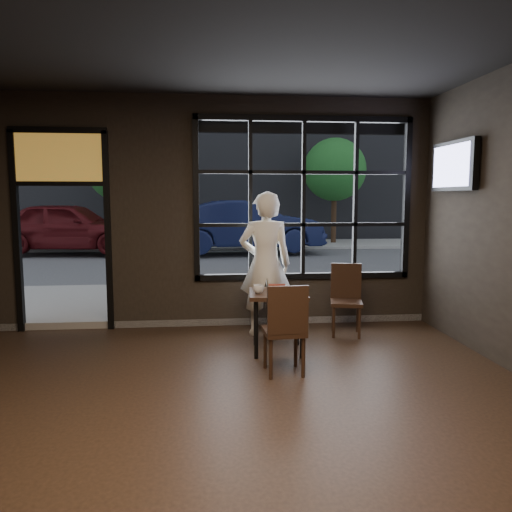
{
  "coord_description": "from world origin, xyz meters",
  "views": [
    {
      "loc": [
        -0.16,
        -3.46,
        1.83
      ],
      "look_at": [
        0.4,
        2.2,
        1.15
      ],
      "focal_mm": 35.0,
      "sensor_mm": 36.0,
      "label": 1
    }
  ],
  "objects": [
    {
      "name": "floor",
      "position": [
        0.0,
        0.0,
        -0.01
      ],
      "size": [
        6.0,
        7.0,
        0.02
      ],
      "primitive_type": "cube",
      "color": "black",
      "rests_on": "ground"
    },
    {
      "name": "window_frame",
      "position": [
        1.2,
        3.5,
        1.8
      ],
      "size": [
        3.06,
        0.12,
        2.28
      ],
      "primitive_type": "cube",
      "color": "black",
      "rests_on": "ground"
    },
    {
      "name": "stained_transom",
      "position": [
        -2.1,
        3.5,
        2.35
      ],
      "size": [
        1.2,
        0.06,
        0.7
      ],
      "primitive_type": "cube",
      "color": "orange",
      "rests_on": "ground"
    },
    {
      "name": "street_asphalt",
      "position": [
        0.0,
        24.0,
        -0.02
      ],
      "size": [
        60.0,
        41.0,
        0.04
      ],
      "primitive_type": "cube",
      "color": "#545456",
      "rests_on": "ground"
    },
    {
      "name": "building_across",
      "position": [
        0.0,
        23.0,
        7.5
      ],
      "size": [
        28.0,
        12.0,
        15.0
      ],
      "primitive_type": "cube",
      "color": "#5B5956",
      "rests_on": "ground"
    },
    {
      "name": "cafe_table",
      "position": [
        0.66,
        2.24,
        0.36
      ],
      "size": [
        0.72,
        0.72,
        0.72
      ],
      "primitive_type": "cube",
      "rotation": [
        0.0,
        0.0,
        -0.08
      ],
      "color": "black",
      "rests_on": "floor"
    },
    {
      "name": "chair_near",
      "position": [
        0.62,
        1.52,
        0.48
      ],
      "size": [
        0.43,
        0.43,
        0.95
      ],
      "primitive_type": "cube",
      "rotation": [
        0.0,
        0.0,
        3.2
      ],
      "color": "black",
      "rests_on": "floor"
    },
    {
      "name": "chair_window",
      "position": [
        1.66,
        2.86,
        0.47
      ],
      "size": [
        0.49,
        0.49,
        0.94
      ],
      "primitive_type": "cube",
      "rotation": [
        0.0,
        0.0,
        -0.23
      ],
      "color": "black",
      "rests_on": "floor"
    },
    {
      "name": "man",
      "position": [
        0.6,
        3.01,
        0.95
      ],
      "size": [
        0.7,
        0.47,
        1.89
      ],
      "primitive_type": "imported",
      "rotation": [
        0.0,
        0.0,
        3.11
      ],
      "color": "white",
      "rests_on": "floor"
    },
    {
      "name": "hotdog",
      "position": [
        0.67,
        2.39,
        0.75
      ],
      "size": [
        0.21,
        0.1,
        0.06
      ],
      "primitive_type": null,
      "rotation": [
        0.0,
        0.0,
        -0.11
      ],
      "color": "tan",
      "rests_on": "cafe_table"
    },
    {
      "name": "cup",
      "position": [
        0.43,
        2.18,
        0.77
      ],
      "size": [
        0.14,
        0.14,
        0.1
      ],
      "primitive_type": "imported",
      "rotation": [
        0.0,
        0.0,
        0.13
      ],
      "color": "silver",
      "rests_on": "cafe_table"
    },
    {
      "name": "tv",
      "position": [
        2.93,
        2.58,
        2.21
      ],
      "size": [
        0.12,
        1.06,
        0.62
      ],
      "primitive_type": "cube",
      "color": "black",
      "rests_on": "wall_right"
    },
    {
      "name": "navy_car",
      "position": [
        1.05,
        12.31,
        0.91
      ],
      "size": [
        5.04,
        2.12,
        1.62
      ],
      "primitive_type": "imported",
      "rotation": [
        0.0,
        0.0,
        1.66
      ],
      "color": "#0F1535",
      "rests_on": "street_asphalt"
    },
    {
      "name": "maroon_car",
      "position": [
        -4.46,
        12.71,
        0.89
      ],
      "size": [
        4.83,
        2.45,
        1.58
      ],
      "primitive_type": "imported",
      "rotation": [
        0.0,
        0.0,
        1.44
      ],
      "color": "#4C0D10",
      "rests_on": "street_asphalt"
    },
    {
      "name": "tree_left",
      "position": [
        -3.2,
        14.87,
        2.8
      ],
      "size": [
        2.33,
        2.33,
        3.97
      ],
      "color": "#332114",
      "rests_on": "street_asphalt"
    },
    {
      "name": "tree_right",
      "position": [
        4.65,
        15.1,
        2.83
      ],
      "size": [
        2.35,
        2.35,
        4.01
      ],
      "color": "#332114",
      "rests_on": "street_asphalt"
    }
  ]
}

